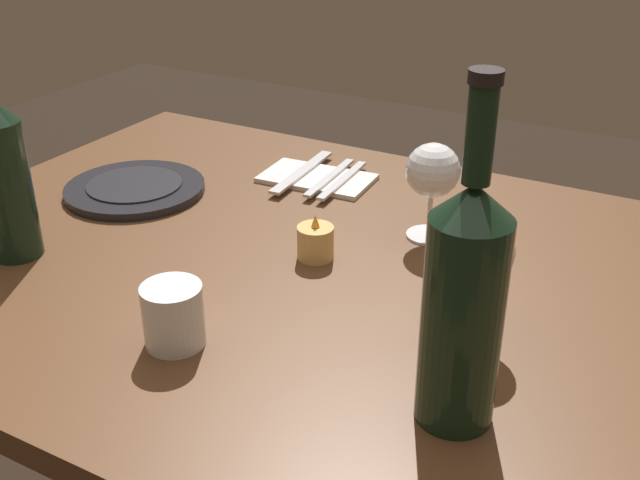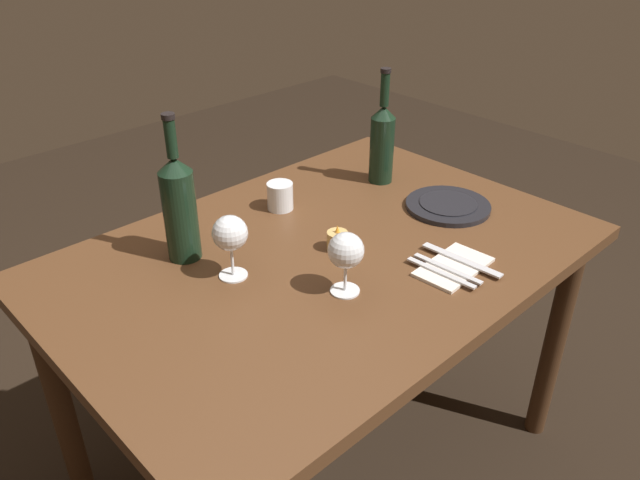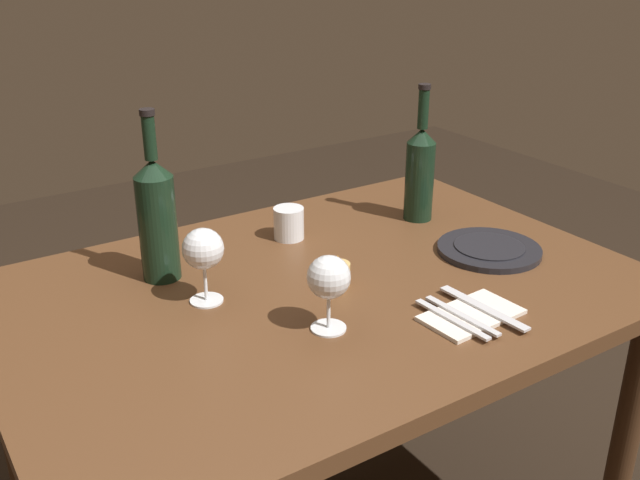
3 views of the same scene
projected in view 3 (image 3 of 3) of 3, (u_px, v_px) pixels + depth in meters
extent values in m
cube|color=#56351E|center=(320.00, 292.00, 1.50)|extent=(1.30, 0.90, 0.04)
cylinder|color=#412816|center=(626.00, 438.00, 1.65)|extent=(0.06, 0.06, 0.70)
cylinder|color=#412816|center=(16.00, 436.00, 1.65)|extent=(0.06, 0.06, 0.70)
cylinder|color=#412816|center=(411.00, 304.00, 2.23)|extent=(0.06, 0.06, 0.70)
cylinder|color=white|center=(207.00, 300.00, 1.43)|extent=(0.07, 0.07, 0.00)
cylinder|color=white|center=(205.00, 282.00, 1.41)|extent=(0.01, 0.01, 0.08)
sphere|color=white|center=(203.00, 249.00, 1.38)|extent=(0.08, 0.08, 0.08)
cylinder|color=maroon|center=(203.00, 251.00, 1.38)|extent=(0.06, 0.06, 0.02)
cylinder|color=white|center=(328.00, 328.00, 1.33)|extent=(0.07, 0.07, 0.00)
cylinder|color=white|center=(329.00, 310.00, 1.31)|extent=(0.01, 0.01, 0.07)
sphere|color=white|center=(329.00, 277.00, 1.29)|extent=(0.08, 0.08, 0.08)
cylinder|color=maroon|center=(329.00, 278.00, 1.29)|extent=(0.06, 0.06, 0.03)
cylinder|color=black|center=(158.00, 228.00, 1.48)|extent=(0.08, 0.08, 0.22)
cone|color=black|center=(152.00, 168.00, 1.43)|extent=(0.08, 0.08, 0.03)
cylinder|color=black|center=(149.00, 138.00, 1.41)|extent=(0.03, 0.03, 0.09)
cylinder|color=black|center=(147.00, 112.00, 1.39)|extent=(0.03, 0.03, 0.01)
cylinder|color=black|center=(419.00, 181.00, 1.79)|extent=(0.07, 0.07, 0.20)
cone|color=black|center=(422.00, 136.00, 1.75)|extent=(0.07, 0.07, 0.03)
cylinder|color=black|center=(423.00, 109.00, 1.72)|extent=(0.03, 0.03, 0.09)
cylinder|color=black|center=(425.00, 87.00, 1.70)|extent=(0.03, 0.03, 0.01)
cylinder|color=white|center=(289.00, 223.00, 1.70)|extent=(0.07, 0.07, 0.08)
cylinder|color=silver|center=(289.00, 227.00, 1.71)|extent=(0.06, 0.06, 0.05)
cylinder|color=#DBB266|center=(338.00, 274.00, 1.48)|extent=(0.05, 0.05, 0.05)
cylinder|color=white|center=(338.00, 277.00, 1.49)|extent=(0.04, 0.04, 0.03)
cone|color=#F99E2D|center=(338.00, 259.00, 1.47)|extent=(0.01, 0.01, 0.02)
cylinder|color=black|center=(489.00, 250.00, 1.64)|extent=(0.23, 0.23, 0.01)
cylinder|color=black|center=(489.00, 246.00, 1.64)|extent=(0.16, 0.16, 0.00)
cube|color=silver|center=(471.00, 315.00, 1.37)|extent=(0.20, 0.12, 0.01)
cube|color=silver|center=(462.00, 315.00, 1.35)|extent=(0.03, 0.18, 0.00)
cube|color=silver|center=(452.00, 319.00, 1.34)|extent=(0.03, 0.18, 0.00)
cube|color=silver|center=(483.00, 308.00, 1.38)|extent=(0.03, 0.21, 0.00)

